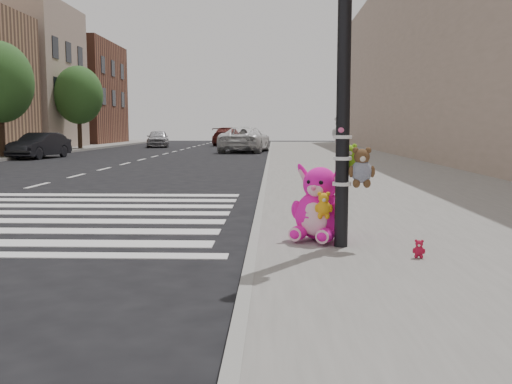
# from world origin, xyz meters

# --- Properties ---
(ground) EXTENTS (120.00, 120.00, 0.00)m
(ground) POSITION_xyz_m (0.00, 0.00, 0.00)
(ground) COLOR black
(ground) RESTS_ON ground
(sidewalk_near) EXTENTS (7.00, 80.00, 0.14)m
(sidewalk_near) POSITION_xyz_m (5.00, 10.00, 0.07)
(sidewalk_near) COLOR slate
(sidewalk_near) RESTS_ON ground
(curb_edge) EXTENTS (0.12, 80.00, 0.15)m
(curb_edge) POSITION_xyz_m (1.55, 10.00, 0.07)
(curb_edge) COLOR gray
(curb_edge) RESTS_ON ground
(bld_far_d) EXTENTS (6.00, 8.00, 10.00)m
(bld_far_d) POSITION_xyz_m (-15.50, 35.00, 5.00)
(bld_far_d) COLOR tan
(bld_far_d) RESTS_ON ground
(bld_far_e) EXTENTS (6.00, 10.00, 9.00)m
(bld_far_e) POSITION_xyz_m (-15.50, 46.00, 4.50)
(bld_far_e) COLOR brown
(bld_far_e) RESTS_ON ground
(bld_near) EXTENTS (5.00, 60.00, 10.00)m
(bld_near) POSITION_xyz_m (10.50, 20.00, 5.00)
(bld_near) COLOR tan
(bld_near) RESTS_ON ground
(signal_pole) EXTENTS (0.69, 0.49, 4.00)m
(signal_pole) POSITION_xyz_m (2.64, 1.81, 1.78)
(signal_pole) COLOR black
(signal_pole) RESTS_ON sidewalk_near
(tree_far_c) EXTENTS (3.20, 3.20, 5.44)m
(tree_far_c) POSITION_xyz_m (-11.20, 33.00, 3.65)
(tree_far_c) COLOR #382619
(tree_far_c) RESTS_ON sidewalk_far
(pink_bunny) EXTENTS (0.83, 0.89, 0.98)m
(pink_bunny) POSITION_xyz_m (2.37, 2.17, 0.54)
(pink_bunny) COLOR #FF15B0
(pink_bunny) RESTS_ON sidewalk_near
(red_teddy) EXTENTS (0.16, 0.13, 0.20)m
(red_teddy) POSITION_xyz_m (3.37, 1.21, 0.24)
(red_teddy) COLOR #B01130
(red_teddy) RESTS_ON sidewalk_near
(car_dark_far) EXTENTS (1.93, 4.03, 1.27)m
(car_dark_far) POSITION_xyz_m (-9.80, 23.01, 0.64)
(car_dark_far) COLOR black
(car_dark_far) RESTS_ON ground
(car_white_near) EXTENTS (3.20, 5.85, 1.55)m
(car_white_near) POSITION_xyz_m (0.00, 30.52, 0.78)
(car_white_near) COLOR silver
(car_white_near) RESTS_ON ground
(car_maroon_near) EXTENTS (2.39, 5.31, 1.51)m
(car_maroon_near) POSITION_xyz_m (-2.10, 43.24, 0.76)
(car_maroon_near) COLOR maroon
(car_maroon_near) RESTS_ON ground
(car_silver_deep) EXTENTS (2.16, 4.13, 1.34)m
(car_silver_deep) POSITION_xyz_m (-7.11, 38.71, 0.67)
(car_silver_deep) COLOR #B6B6BB
(car_silver_deep) RESTS_ON ground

